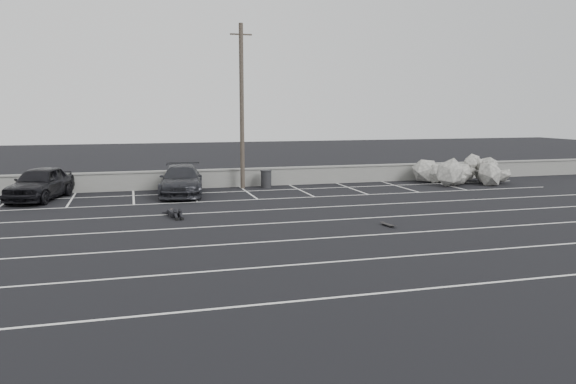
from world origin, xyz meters
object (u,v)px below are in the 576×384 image
object	(u,v)px
trash_bin	(266,179)
riprap_pile	(460,175)
utility_pole	(242,106)
person	(174,211)
skateboard	(388,225)
car_left	(40,183)
car_right	(181,180)

from	to	relation	value
trash_bin	riprap_pile	distance (m)	11.90
utility_pole	trash_bin	distance (m)	4.34
person	skateboard	size ratio (longest dim) A/B	3.28
riprap_pile	person	size ratio (longest dim) A/B	2.41
car_left	car_right	distance (m)	6.92
utility_pole	skateboard	distance (m)	13.23
car_right	riprap_pile	distance (m)	16.76
car_left	trash_bin	bearing A→B (deg)	21.69
person	utility_pole	bearing A→B (deg)	51.48
car_right	person	xyz separation A→B (m)	(-0.86, -5.92, -0.55)
car_left	skateboard	bearing A→B (deg)	-21.59
car_right	riprap_pile	xyz separation A→B (m)	(16.75, 0.13, -0.23)
car_right	skateboard	xyz separation A→B (m)	(6.93, -10.38, -0.70)
car_left	car_right	size ratio (longest dim) A/B	0.92
car_right	person	bearing A→B (deg)	-91.00
utility_pole	trash_bin	world-z (taller)	utility_pole
utility_pole	trash_bin	size ratio (longest dim) A/B	8.97
person	riprap_pile	bearing A→B (deg)	11.10
trash_bin	riprap_pile	bearing A→B (deg)	-6.31
trash_bin	car_left	bearing A→B (deg)	-174.17
utility_pole	skateboard	bearing A→B (deg)	-74.39
utility_pole	riprap_pile	world-z (taller)	utility_pole
utility_pole	car_right	bearing A→B (deg)	-156.31
car_right	utility_pole	distance (m)	5.51
car_right	trash_bin	bearing A→B (deg)	23.45
skateboard	utility_pole	bearing A→B (deg)	94.16
car_left	car_right	xyz separation A→B (m)	(6.92, -0.22, -0.06)
person	trash_bin	bearing A→B (deg)	43.94
car_right	trash_bin	xyz separation A→B (m)	(4.93, 1.43, -0.25)
riprap_pile	utility_pole	bearing A→B (deg)	173.73
person	skateboard	xyz separation A→B (m)	(7.78, -4.46, -0.16)
car_right	trash_bin	world-z (taller)	car_right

